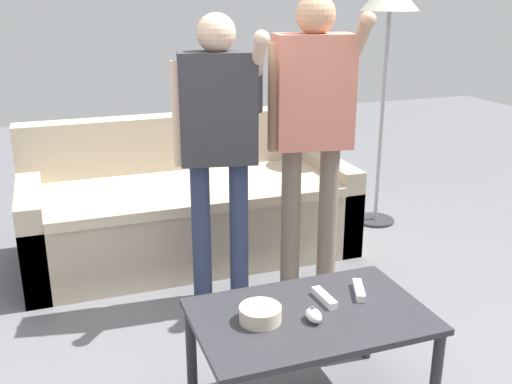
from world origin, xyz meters
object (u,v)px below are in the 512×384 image
player_center (218,131)px  game_remote_wand_far (359,290)px  floor_lamp (390,9)px  game_remote_wand_near (324,298)px  coffee_table (310,326)px  couch (188,208)px  player_right (313,115)px  game_remote_nunchuk (314,315)px  snack_bowl (260,314)px

player_center → game_remote_wand_far: (0.33, -0.91, -0.50)m
floor_lamp → player_center: 1.72m
player_center → game_remote_wand_near: player_center is taller
coffee_table → game_remote_wand_near: size_ratio=5.73×
coffee_table → game_remote_wand_far: bearing=17.0°
couch → player_right: player_right is taller
player_center → player_right: (0.51, -0.03, 0.05)m
floor_lamp → game_remote_wand_far: (-1.11, -1.69, -1.06)m
game_remote_nunchuk → floor_lamp: bearing=52.9°
game_remote_nunchuk → couch: bearing=91.9°
player_right → game_remote_nunchuk: bearing=-113.9°
game_remote_nunchuk → game_remote_wand_far: game_remote_nunchuk is taller
player_center → game_remote_wand_near: size_ratio=9.79×
couch → floor_lamp: 1.89m
game_remote_nunchuk → player_center: player_center is taller
game_remote_wand_near → snack_bowl: bearing=-169.4°
game_remote_nunchuk → player_right: 1.23m
floor_lamp → player_center: floor_lamp is taller
game_remote_nunchuk → floor_lamp: size_ratio=0.05×
snack_bowl → floor_lamp: size_ratio=0.09×
game_remote_nunchuk → player_right: size_ratio=0.05×
game_remote_wand_far → player_center: bearing=109.7°
game_remote_wand_near → game_remote_wand_far: bearing=3.5°
floor_lamp → game_remote_nunchuk: bearing=-127.1°
couch → player_center: 1.00m
player_center → coffee_table: bearing=-85.9°
coffee_table → game_remote_wand_far: (0.25, 0.08, 0.07)m
coffee_table → player_right: (0.43, 0.95, 0.63)m
coffee_table → game_remote_wand_near: (0.09, 0.07, 0.07)m
snack_bowl → player_center: size_ratio=0.10×
snack_bowl → floor_lamp: floor_lamp is taller
game_remote_nunchuk → player_center: size_ratio=0.06×
coffee_table → game_remote_wand_near: 0.14m
coffee_table → snack_bowl: 0.22m
player_right → player_center: bearing=176.1°
floor_lamp → player_center: size_ratio=1.13×
player_right → game_remote_wand_near: bearing=-111.1°
game_remote_nunchuk → game_remote_wand_near: 0.16m
coffee_table → game_remote_wand_near: game_remote_wand_near is taller
coffee_table → game_remote_wand_far: size_ratio=5.64×
floor_lamp → player_right: (-0.93, -0.81, -0.50)m
game_remote_wand_near → couch: bearing=95.7°
player_center → game_remote_wand_far: player_center is taller
snack_bowl → player_center: 1.10m
coffee_table → player_center: bearing=94.1°
player_right → game_remote_wand_near: (-0.34, -0.88, -0.56)m
coffee_table → game_remote_nunchuk: (-0.01, -0.06, 0.08)m
game_remote_nunchuk → game_remote_wand_near: game_remote_nunchuk is taller
coffee_table → player_right: player_right is taller
player_right → game_remote_wand_near: player_right is taller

